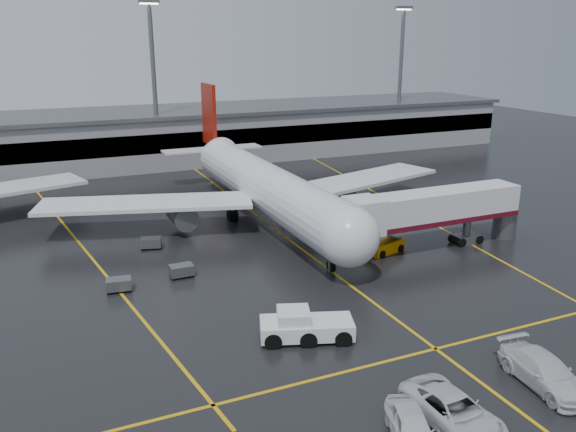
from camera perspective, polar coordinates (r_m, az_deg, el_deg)
name	(u,v)px	position (r m, az deg, el deg)	size (l,w,h in m)	color
ground	(298,246)	(58.36, 1.00, -3.00)	(220.00, 220.00, 0.00)	black
apron_line_centre	(298,246)	(58.35, 1.00, -2.99)	(0.25, 90.00, 0.02)	gold
apron_line_stop	(436,349)	(41.25, 14.27, -12.50)	(60.00, 0.25, 0.02)	gold
apron_line_left	(79,243)	(63.05, -19.78, -2.49)	(0.25, 70.00, 0.02)	gold
apron_line_right	(393,202)	(75.21, 10.29, 1.34)	(0.25, 70.00, 0.02)	gold
terminal	(180,134)	(101.57, -10.53, 7.87)	(122.00, 19.00, 8.60)	gray
light_mast_mid	(154,76)	(93.66, -13.03, 13.23)	(3.00, 1.20, 25.45)	#595B60
light_mast_right	(401,70)	(111.48, 10.97, 13.89)	(3.00, 1.20, 25.45)	#595B60
main_airliner	(262,184)	(65.68, -2.54, 3.11)	(48.80, 45.60, 14.10)	silver
jet_bridge	(435,211)	(58.25, 14.21, 0.50)	(19.90, 3.40, 6.05)	silver
pushback_tractor	(304,327)	(40.85, 1.57, -10.80)	(6.89, 4.56, 2.29)	silver
belt_loader	(385,246)	(57.38, 9.52, -2.95)	(4.20, 2.66, 2.48)	#CB7E03
service_van_a	(454,411)	(33.96, 15.91, -17.89)	(2.98, 6.46, 1.80)	silver
service_van_b	(545,372)	(39.05, 23.84, -13.77)	(2.61, 6.41, 1.86)	silver
service_van_d	(412,428)	(32.35, 12.02, -19.63)	(2.02, 5.02, 1.71)	silver
baggage_cart_a	(182,270)	(51.71, -10.39, -5.25)	(2.00, 1.31, 1.12)	#595B60
baggage_cart_b	(119,284)	(50.09, -16.24, -6.42)	(2.16, 1.56, 1.12)	#595B60
baggage_cart_c	(151,243)	(59.15, -13.28, -2.55)	(2.27, 1.78, 1.12)	#595B60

